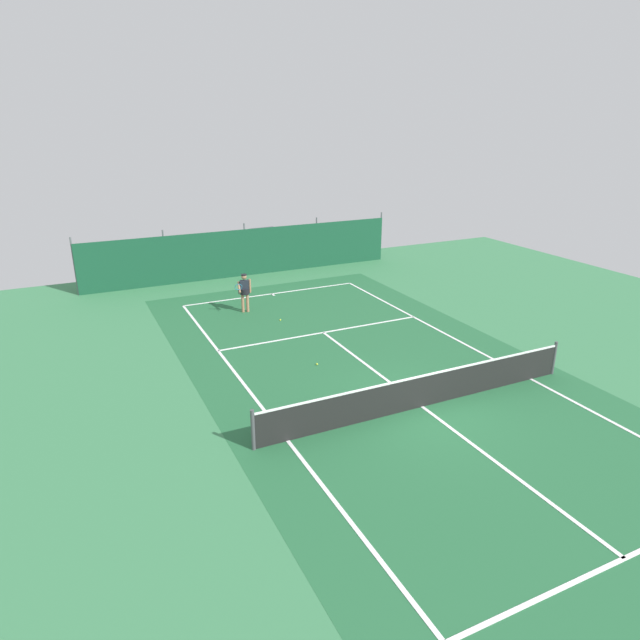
# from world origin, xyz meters

# --- Properties ---
(ground_plane) EXTENTS (36.00, 36.00, 0.00)m
(ground_plane) POSITION_xyz_m (0.00, 0.00, 0.00)
(ground_plane) COLOR #387A4C
(court_surface) EXTENTS (11.02, 26.60, 0.01)m
(court_surface) POSITION_xyz_m (0.00, 0.00, 0.00)
(court_surface) COLOR #236038
(court_surface) RESTS_ON ground
(tennis_net) EXTENTS (10.12, 0.10, 1.10)m
(tennis_net) POSITION_xyz_m (0.00, 0.00, 0.51)
(tennis_net) COLOR black
(tennis_net) RESTS_ON ground
(back_fence) EXTENTS (16.30, 0.98, 2.70)m
(back_fence) POSITION_xyz_m (-0.00, 16.04, 0.67)
(back_fence) COLOR #14472D
(back_fence) RESTS_ON ground
(tennis_player) EXTENTS (0.79, 0.69, 1.64)m
(tennis_player) POSITION_xyz_m (-1.91, 10.00, 0.96)
(tennis_player) COLOR #9E7051
(tennis_player) RESTS_ON ground
(tennis_ball_near_player) EXTENTS (0.07, 0.07, 0.07)m
(tennis_ball_near_player) POSITION_xyz_m (-1.48, 3.84, 0.03)
(tennis_ball_near_player) COLOR #CCDB33
(tennis_ball_near_player) RESTS_ON ground
(tennis_ball_midcourt) EXTENTS (0.07, 0.07, 0.07)m
(tennis_ball_midcourt) POSITION_xyz_m (-0.99, 8.36, 0.03)
(tennis_ball_midcourt) COLOR #CCDB33
(tennis_ball_midcourt) RESTS_ON ground
(parked_car) EXTENTS (2.24, 4.31, 1.68)m
(parked_car) POSITION_xyz_m (2.27, 18.44, 0.84)
(parked_car) COLOR navy
(parked_car) RESTS_ON ground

